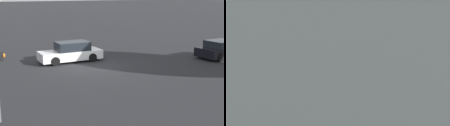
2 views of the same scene
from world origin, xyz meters
TOP-DOWN VIEW (x-y plane):
  - ground_plane at (0.00, 0.00)m, footprint 300.00×300.00m
  - crossing_car_0 at (-9.85, 2.14)m, footprint 3.88×2.10m
  - crossing_car_1 at (0.52, -2.27)m, footprint 4.46×1.96m

SIDE VIEW (x-z plane):
  - ground_plane at x=0.00m, z-range 0.00..0.00m
  - crossing_car_0 at x=-9.85m, z-range -0.03..1.30m
  - crossing_car_1 at x=0.52m, z-range -0.05..1.37m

